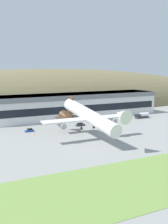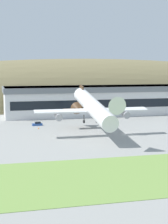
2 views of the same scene
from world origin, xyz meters
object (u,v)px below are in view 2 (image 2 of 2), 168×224
object	(u,v)px
service_car_0	(101,121)
traffic_cone_0	(38,128)
terminal_building	(109,98)
service_car_1	(37,124)
cargo_airplane	(93,108)

from	to	relation	value
service_car_0	traffic_cone_0	distance (m)	27.81
terminal_building	service_car_1	bearing A→B (deg)	-145.13
service_car_0	traffic_cone_0	size ratio (longest dim) A/B	7.80
cargo_airplane	service_car_1	size ratio (longest dim) A/B	12.08
cargo_airplane	service_car_1	world-z (taller)	cargo_airplane
cargo_airplane	service_car_1	distance (m)	31.27
service_car_0	terminal_building	bearing A→B (deg)	65.82
terminal_building	service_car_1	xyz separation A→B (m)	(-36.72, -25.58, -6.96)
terminal_building	traffic_cone_0	distance (m)	50.41
traffic_cone_0	terminal_building	bearing A→B (deg)	41.68
cargo_airplane	service_car_1	bearing A→B (deg)	119.10
terminal_building	service_car_0	world-z (taller)	terminal_building
terminal_building	cargo_airplane	world-z (taller)	cargo_airplane
service_car_0	service_car_1	xyz separation A→B (m)	(-25.81, -1.30, -0.03)
service_car_0	service_car_1	size ratio (longest dim) A/B	1.16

